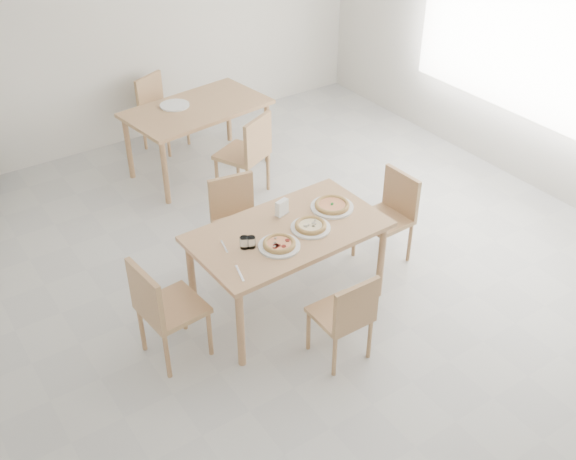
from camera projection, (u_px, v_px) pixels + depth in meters
room at (542, 42)px, 6.55m from camera, size 7.28×7.00×7.00m
main_table at (288, 238)px, 5.27m from camera, size 1.54×0.90×0.75m
chair_south at (346, 314)px, 4.87m from camera, size 0.39×0.39×0.77m
chair_north at (236, 216)px, 5.87m from camera, size 0.47×0.47×0.82m
chair_west at (162, 306)px, 4.85m from camera, size 0.47×0.47×0.87m
chair_east at (391, 211)px, 5.94m from camera, size 0.42×0.42×0.83m
plate_margherita at (332, 207)px, 5.47m from camera, size 0.35×0.35×0.02m
plate_mushroom at (311, 228)px, 5.22m from camera, size 0.31×0.31×0.02m
plate_pepperoni at (279, 246)px, 5.03m from camera, size 0.32×0.32×0.02m
pizza_margherita at (332, 205)px, 5.46m from camera, size 0.34×0.34×0.03m
pizza_mushroom at (311, 225)px, 5.21m from camera, size 0.31×0.31×0.03m
pizza_pepperoni at (279, 243)px, 5.01m from camera, size 0.28×0.28×0.03m
tumbler_a at (244, 243)px, 5.00m from camera, size 0.07×0.07×0.09m
tumbler_b at (251, 242)px, 5.00m from camera, size 0.07×0.07×0.09m
napkin_holder at (282, 208)px, 5.35m from camera, size 0.13×0.09×0.14m
fork_a at (240, 273)px, 4.76m from camera, size 0.06×0.20×0.01m
fork_b at (224, 247)px, 5.03m from camera, size 0.05×0.17×0.01m
second_table at (197, 114)px, 7.16m from camera, size 1.58×1.04×0.75m
chair_back_s at (249, 150)px, 6.78m from camera, size 0.59×0.59×0.90m
chair_back_n at (158, 107)px, 7.74m from camera, size 0.55×0.55×0.84m
plate_empty at (175, 105)px, 7.12m from camera, size 0.31×0.31×0.02m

